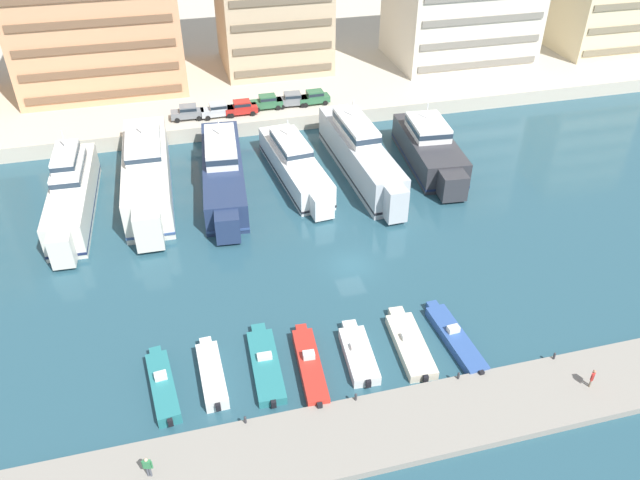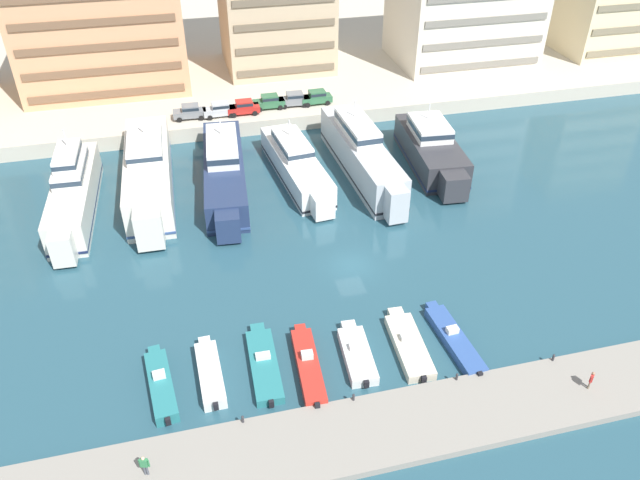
# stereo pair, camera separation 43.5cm
# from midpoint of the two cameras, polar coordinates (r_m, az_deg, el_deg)

# --- Properties ---
(ground_plane) EXTENTS (400.00, 400.00, 0.00)m
(ground_plane) POSITION_cam_midpoint_polar(r_m,az_deg,el_deg) (57.60, 2.68, -2.35)
(ground_plane) COLOR #285160
(quay_promenade) EXTENTS (180.00, 70.00, 1.88)m
(quay_promenade) POSITION_cam_midpoint_polar(r_m,az_deg,el_deg) (113.33, -7.09, 17.70)
(quay_promenade) COLOR beige
(quay_promenade) RESTS_ON ground
(pier_dock) EXTENTS (120.00, 5.97, 0.58)m
(pier_dock) POSITION_cam_midpoint_polar(r_m,az_deg,el_deg) (45.30, 9.61, -15.93)
(pier_dock) COLOR gray
(pier_dock) RESTS_ON ground
(yacht_ivory_far_left) EXTENTS (4.47, 19.92, 8.14)m
(yacht_ivory_far_left) POSITION_cam_midpoint_polar(r_m,az_deg,el_deg) (68.57, -21.91, 4.02)
(yacht_ivory_far_left) COLOR silver
(yacht_ivory_far_left) RESTS_ON ground
(yacht_ivory_left) EXTENTS (5.11, 22.82, 7.45)m
(yacht_ivory_left) POSITION_cam_midpoint_polar(r_m,az_deg,el_deg) (69.53, -15.70, 5.90)
(yacht_ivory_left) COLOR silver
(yacht_ivory_left) RESTS_ON ground
(yacht_navy_mid_left) EXTENTS (6.01, 22.53, 6.76)m
(yacht_navy_mid_left) POSITION_cam_midpoint_polar(r_m,az_deg,el_deg) (69.22, -9.04, 6.31)
(yacht_navy_mid_left) COLOR navy
(yacht_navy_mid_left) RESTS_ON ground
(yacht_white_center_left) EXTENTS (5.37, 18.98, 6.04)m
(yacht_white_center_left) POSITION_cam_midpoint_polar(r_m,az_deg,el_deg) (70.22, -2.48, 6.93)
(yacht_white_center_left) COLOR white
(yacht_white_center_left) RESTS_ON ground
(yacht_silver_center) EXTENTS (4.51, 22.38, 7.63)m
(yacht_silver_center) POSITION_cam_midpoint_polar(r_m,az_deg,el_deg) (70.89, 3.51, 7.85)
(yacht_silver_center) COLOR silver
(yacht_silver_center) RESTS_ON ground
(yacht_charcoal_center_right) EXTENTS (6.24, 17.59, 6.63)m
(yacht_charcoal_center_right) POSITION_cam_midpoint_polar(r_m,az_deg,el_deg) (73.92, 9.85, 8.20)
(yacht_charcoal_center_right) COLOR #333338
(yacht_charcoal_center_right) RESTS_ON ground
(motorboat_teal_far_left) EXTENTS (2.25, 7.51, 1.43)m
(motorboat_teal_far_left) POSITION_cam_midpoint_polar(r_m,az_deg,el_deg) (47.85, -14.45, -12.76)
(motorboat_teal_far_left) COLOR teal
(motorboat_teal_far_left) RESTS_ON ground
(motorboat_white_left) EXTENTS (1.80, 6.97, 1.08)m
(motorboat_white_left) POSITION_cam_midpoint_polar(r_m,az_deg,el_deg) (47.81, -10.13, -11.96)
(motorboat_white_left) COLOR white
(motorboat_white_left) RESTS_ON ground
(motorboat_teal_mid_left) EXTENTS (2.29, 8.37, 1.08)m
(motorboat_teal_mid_left) POSITION_cam_midpoint_polar(r_m,az_deg,el_deg) (48.17, -5.27, -11.25)
(motorboat_teal_mid_left) COLOR teal
(motorboat_teal_mid_left) RESTS_ON ground
(motorboat_red_center_left) EXTENTS (2.06, 8.34, 1.53)m
(motorboat_red_center_left) POSITION_cam_midpoint_polar(r_m,az_deg,el_deg) (47.70, -1.21, -11.42)
(motorboat_red_center_left) COLOR red
(motorboat_red_center_left) RESTS_ON ground
(motorboat_white_center) EXTENTS (2.43, 6.78, 1.23)m
(motorboat_white_center) POSITION_cam_midpoint_polar(r_m,az_deg,el_deg) (48.71, 3.26, -10.33)
(motorboat_white_center) COLOR white
(motorboat_white_center) RESTS_ON ground
(motorboat_cream_center_right) EXTENTS (2.60, 8.00, 1.18)m
(motorboat_cream_center_right) POSITION_cam_midpoint_polar(r_m,az_deg,el_deg) (49.90, 7.97, -9.38)
(motorboat_cream_center_right) COLOR beige
(motorboat_cream_center_right) RESTS_ON ground
(motorboat_blue_mid_right) EXTENTS (2.11, 8.56, 1.24)m
(motorboat_blue_mid_right) POSITION_cam_midpoint_polar(r_m,az_deg,el_deg) (50.98, 11.98, -8.75)
(motorboat_blue_mid_right) COLOR #33569E
(motorboat_blue_mid_right) RESTS_ON ground
(car_grey_far_left) EXTENTS (4.16, 2.05, 1.80)m
(car_grey_far_left) POSITION_cam_midpoint_polar(r_m,az_deg,el_deg) (81.75, -12.16, 11.39)
(car_grey_far_left) COLOR slate
(car_grey_far_left) RESTS_ON quay_promenade
(car_silver_left) EXTENTS (4.14, 2.01, 1.80)m
(car_silver_left) POSITION_cam_midpoint_polar(r_m,az_deg,el_deg) (81.72, -9.51, 11.69)
(car_silver_left) COLOR #B7BCC1
(car_silver_left) RESTS_ON quay_promenade
(car_red_mid_left) EXTENTS (4.10, 1.93, 1.80)m
(car_red_mid_left) POSITION_cam_midpoint_polar(r_m,az_deg,el_deg) (81.94, -7.36, 11.95)
(car_red_mid_left) COLOR red
(car_red_mid_left) RESTS_ON quay_promenade
(car_green_center_left) EXTENTS (4.11, 1.93, 1.80)m
(car_green_center_left) POSITION_cam_midpoint_polar(r_m,az_deg,el_deg) (83.25, -5.03, 12.50)
(car_green_center_left) COLOR #2D6642
(car_green_center_left) RESTS_ON quay_promenade
(car_grey_center) EXTENTS (4.18, 2.10, 1.80)m
(car_grey_center) POSITION_cam_midpoint_polar(r_m,az_deg,el_deg) (83.83, -2.75, 12.76)
(car_grey_center) COLOR slate
(car_grey_center) RESTS_ON quay_promenade
(car_green_center_right) EXTENTS (4.14, 2.01, 1.80)m
(car_green_center_right) POSITION_cam_midpoint_polar(r_m,az_deg,el_deg) (84.35, -0.69, 12.95)
(car_green_center_right) COLOR #2D6642
(car_green_center_right) RESTS_ON quay_promenade
(apartment_block_left) EXTENTS (21.97, 17.80, 17.74)m
(apartment_block_left) POSITION_cam_midpoint_polar(r_m,az_deg,el_deg) (94.56, -19.83, 17.97)
(apartment_block_left) COLOR tan
(apartment_block_left) RESTS_ON quay_promenade
(pedestrian_near_edge) EXTENTS (0.66, 0.36, 1.75)m
(pedestrian_near_edge) POSITION_cam_midpoint_polar(r_m,az_deg,el_deg) (42.41, -15.80, -19.23)
(pedestrian_near_edge) COLOR #4C515B
(pedestrian_near_edge) RESTS_ON pier_dock
(pedestrian_far_side) EXTENTS (0.48, 0.46, 1.62)m
(pedestrian_far_side) POSITION_cam_midpoint_polar(r_m,az_deg,el_deg) (49.47, 23.42, -11.40)
(pedestrian_far_side) COLOR #7A6B56
(pedestrian_far_side) RESTS_ON pier_dock
(bollard_west) EXTENTS (0.20, 0.20, 0.61)m
(bollard_west) POSITION_cam_midpoint_polar(r_m,az_deg,el_deg) (44.28, -7.15, -15.97)
(bollard_west) COLOR #2D2D33
(bollard_west) RESTS_ON pier_dock
(bollard_west_mid) EXTENTS (0.20, 0.20, 0.61)m
(bollard_west_mid) POSITION_cam_midpoint_polar(r_m,az_deg,el_deg) (45.27, 3.01, -14.11)
(bollard_west_mid) COLOR #2D2D33
(bollard_west_mid) RESTS_ON pier_dock
(bollard_east_mid) EXTENTS (0.20, 0.20, 0.61)m
(bollard_east_mid) POSITION_cam_midpoint_polar(r_m,az_deg,el_deg) (47.55, 12.30, -12.00)
(bollard_east_mid) COLOR #2D2D33
(bollard_east_mid) RESTS_ON pier_dock
(bollard_east) EXTENTS (0.20, 0.20, 0.61)m
(bollard_east) POSITION_cam_midpoint_polar(r_m,az_deg,el_deg) (50.95, 20.41, -9.88)
(bollard_east) COLOR #2D2D33
(bollard_east) RESTS_ON pier_dock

